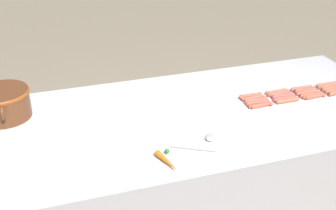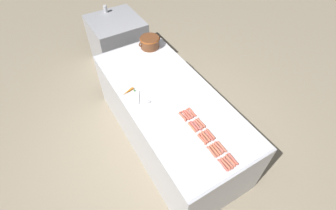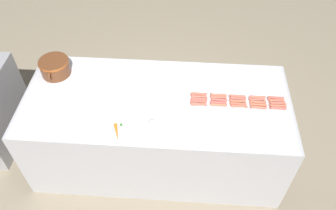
{
  "view_description": "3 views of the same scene",
  "coord_description": "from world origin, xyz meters",
  "px_view_note": "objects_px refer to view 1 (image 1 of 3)",
  "views": [
    {
      "loc": [
        -1.92,
        0.77,
        2.06
      ],
      "look_at": [
        0.14,
        0.11,
        0.89
      ],
      "focal_mm": 45.46,
      "sensor_mm": 36.0,
      "label": 1
    },
    {
      "loc": [
        -1.08,
        -1.79,
        3.01
      ],
      "look_at": [
        -0.11,
        -0.16,
        0.92
      ],
      "focal_mm": 26.04,
      "sensor_mm": 36.0,
      "label": 2
    },
    {
      "loc": [
        -2.1,
        -0.25,
        3.13
      ],
      "look_at": [
        -0.14,
        -0.12,
        0.98
      ],
      "focal_mm": 36.19,
      "sensor_mm": 36.0,
      "label": 3
    }
  ],
  "objects_px": {
    "hot_dog_14": "(256,100)",
    "bean_pot": "(3,102)",
    "hot_dog_11": "(332,88)",
    "hot_dog_21": "(327,84)",
    "hot_dog_17": "(305,90)",
    "hot_dog_22": "(301,88)",
    "hot_dog_16": "(329,86)",
    "hot_dog_9": "(258,103)",
    "hot_dog_24": "(250,96)",
    "hot_dog_18": "(279,94)",
    "serving_spoon": "(205,141)",
    "hot_dog_12": "(307,92)",
    "hot_dog_3": "(287,101)",
    "hot_dog_4": "(261,105)",
    "hot_dog_6": "(336,91)",
    "hot_dog_23": "(277,92)",
    "hot_dog_8": "(285,99)",
    "hot_dog_13": "(283,96)",
    "hot_dog_7": "(311,95)",
    "carrot": "(167,161)",
    "hot_dog_2": "(314,96)"
  },
  "relations": [
    {
      "from": "bean_pot",
      "to": "hot_dog_17",
      "type": "bearing_deg",
      "value": -97.55
    },
    {
      "from": "hot_dog_16",
      "to": "bean_pot",
      "type": "xyz_separation_m",
      "value": [
        0.23,
        1.91,
        0.08
      ]
    },
    {
      "from": "hot_dog_12",
      "to": "bean_pot",
      "type": "distance_m",
      "value": 1.75
    },
    {
      "from": "hot_dog_3",
      "to": "hot_dog_8",
      "type": "height_order",
      "value": "same"
    },
    {
      "from": "hot_dog_7",
      "to": "hot_dog_16",
      "type": "relative_size",
      "value": 1.0
    },
    {
      "from": "hot_dog_14",
      "to": "hot_dog_21",
      "type": "distance_m",
      "value": 0.53
    },
    {
      "from": "hot_dog_8",
      "to": "hot_dog_12",
      "type": "height_order",
      "value": "same"
    },
    {
      "from": "hot_dog_14",
      "to": "hot_dog_23",
      "type": "distance_m",
      "value": 0.19
    },
    {
      "from": "hot_dog_6",
      "to": "bean_pot",
      "type": "bearing_deg",
      "value": 81.25
    },
    {
      "from": "hot_dog_18",
      "to": "hot_dog_21",
      "type": "height_order",
      "value": "same"
    },
    {
      "from": "hot_dog_9",
      "to": "serving_spoon",
      "type": "relative_size",
      "value": 0.6
    },
    {
      "from": "hot_dog_13",
      "to": "hot_dog_16",
      "type": "distance_m",
      "value": 0.34
    },
    {
      "from": "hot_dog_16",
      "to": "hot_dog_22",
      "type": "xyz_separation_m",
      "value": [
        0.03,
        0.18,
        0.0
      ]
    },
    {
      "from": "carrot",
      "to": "hot_dog_9",
      "type": "bearing_deg",
      "value": -59.69
    },
    {
      "from": "hot_dog_6",
      "to": "hot_dog_3",
      "type": "bearing_deg",
      "value": 94.37
    },
    {
      "from": "hot_dog_17",
      "to": "hot_dog_22",
      "type": "relative_size",
      "value": 1.0
    },
    {
      "from": "hot_dog_3",
      "to": "hot_dog_7",
      "type": "height_order",
      "value": "same"
    },
    {
      "from": "hot_dog_9",
      "to": "hot_dog_12",
      "type": "xyz_separation_m",
      "value": [
        0.03,
        -0.35,
        0.0
      ]
    },
    {
      "from": "hot_dog_12",
      "to": "hot_dog_6",
      "type": "bearing_deg",
      "value": -99.82
    },
    {
      "from": "serving_spoon",
      "to": "hot_dog_11",
      "type": "bearing_deg",
      "value": -72.49
    },
    {
      "from": "hot_dog_13",
      "to": "hot_dog_21",
      "type": "height_order",
      "value": "same"
    },
    {
      "from": "hot_dog_6",
      "to": "hot_dog_21",
      "type": "bearing_deg",
      "value": -1.25
    },
    {
      "from": "hot_dog_17",
      "to": "hot_dog_16",
      "type": "bearing_deg",
      "value": -90.38
    },
    {
      "from": "hot_dog_14",
      "to": "hot_dog_23",
      "type": "xyz_separation_m",
      "value": [
        0.06,
        -0.18,
        0.0
      ]
    },
    {
      "from": "bean_pot",
      "to": "hot_dog_14",
      "type": "bearing_deg",
      "value": -100.77
    },
    {
      "from": "hot_dog_13",
      "to": "hot_dog_21",
      "type": "distance_m",
      "value": 0.35
    },
    {
      "from": "hot_dog_8",
      "to": "hot_dog_9",
      "type": "height_order",
      "value": "same"
    },
    {
      "from": "hot_dog_21",
      "to": "hot_dog_18",
      "type": "bearing_deg",
      "value": 94.42
    },
    {
      "from": "hot_dog_7",
      "to": "hot_dog_17",
      "type": "distance_m",
      "value": 0.07
    },
    {
      "from": "hot_dog_4",
      "to": "hot_dog_11",
      "type": "distance_m",
      "value": 0.53
    },
    {
      "from": "carrot",
      "to": "hot_dog_11",
      "type": "bearing_deg",
      "value": -70.68
    },
    {
      "from": "hot_dog_8",
      "to": "hot_dog_18",
      "type": "xyz_separation_m",
      "value": [
        0.06,
        -0.0,
        0.0
      ]
    },
    {
      "from": "hot_dog_12",
      "to": "hot_dog_24",
      "type": "distance_m",
      "value": 0.35
    },
    {
      "from": "hot_dog_24",
      "to": "hot_dog_16",
      "type": "bearing_deg",
      "value": -93.65
    },
    {
      "from": "hot_dog_3",
      "to": "hot_dog_4",
      "type": "xyz_separation_m",
      "value": [
        -0.0,
        0.18,
        0.0
      ]
    },
    {
      "from": "hot_dog_3",
      "to": "hot_dog_16",
      "type": "relative_size",
      "value": 1.0
    },
    {
      "from": "hot_dog_13",
      "to": "hot_dog_22",
      "type": "distance_m",
      "value": 0.17
    },
    {
      "from": "hot_dog_9",
      "to": "hot_dog_24",
      "type": "xyz_separation_m",
      "value": [
        0.09,
        0.0,
        0.0
      ]
    },
    {
      "from": "hot_dog_3",
      "to": "hot_dog_8",
      "type": "xyz_separation_m",
      "value": [
        0.03,
        0.0,
        0.0
      ]
    },
    {
      "from": "hot_dog_2",
      "to": "hot_dog_14",
      "type": "relative_size",
      "value": 1.0
    },
    {
      "from": "hot_dog_6",
      "to": "hot_dog_23",
      "type": "bearing_deg",
      "value": 74.79
    },
    {
      "from": "hot_dog_8",
      "to": "hot_dog_21",
      "type": "bearing_deg",
      "value": -75.59
    },
    {
      "from": "hot_dog_12",
      "to": "hot_dog_18",
      "type": "bearing_deg",
      "value": 78.91
    },
    {
      "from": "hot_dog_7",
      "to": "carrot",
      "type": "bearing_deg",
      "value": 110.79
    },
    {
      "from": "hot_dog_14",
      "to": "bean_pot",
      "type": "bearing_deg",
      "value": 79.23
    },
    {
      "from": "hot_dog_3",
      "to": "bean_pot",
      "type": "bearing_deg",
      "value": 78.36
    },
    {
      "from": "hot_dog_6",
      "to": "hot_dog_7",
      "type": "relative_size",
      "value": 1.0
    },
    {
      "from": "hot_dog_24",
      "to": "bean_pot",
      "type": "xyz_separation_m",
      "value": [
        0.2,
        1.38,
        0.08
      ]
    },
    {
      "from": "hot_dog_11",
      "to": "hot_dog_21",
      "type": "bearing_deg",
      "value": -2.91
    },
    {
      "from": "hot_dog_17",
      "to": "hot_dog_21",
      "type": "bearing_deg",
      "value": -80.8
    }
  ]
}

